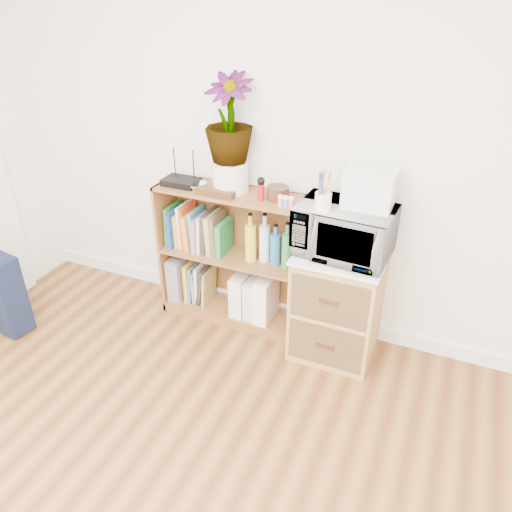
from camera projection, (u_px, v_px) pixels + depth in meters
The scene contains 21 objects.
skirting_board at pixel (287, 310), 3.55m from camera, with size 4.00×0.02×0.10m, color white.
bookshelf at pixel (233, 258), 3.34m from camera, with size 1.00×0.30×0.95m, color brown.
wicker_unit at pixel (337, 305), 3.09m from camera, with size 0.50×0.45×0.70m, color #9E7542.
microwave at pixel (344, 231), 2.82m from camera, with size 0.53×0.36×0.30m, color silver.
pen_cup at pixel (323, 201), 2.69m from camera, with size 0.09×0.09×0.10m, color white.
small_appliance at pixel (370, 188), 2.71m from camera, with size 0.27×0.22×0.21m, color silver.
router at pixel (181, 182), 3.20m from camera, with size 0.23×0.15×0.04m, color black.
white_bowl at pixel (195, 185), 3.16m from camera, with size 0.13×0.13×0.03m, color white.
plant_pot at pixel (230, 176), 3.08m from camera, with size 0.22×0.22×0.19m, color silver.
potted_plant at pixel (229, 119), 2.90m from camera, with size 0.29×0.29×0.52m, color #336F2C.
trinket_box at pixel (215, 193), 3.04m from camera, with size 0.25×0.06×0.04m, color #371C0F.
kokeshi_doll at pixel (261, 192), 2.98m from camera, with size 0.04×0.04×0.10m, color maroon.
wooden_bowl at pixel (278, 193), 2.99m from camera, with size 0.13×0.13×0.08m, color #3A240F.
paint_jars at pixel (286, 203), 2.88m from camera, with size 0.12×0.04×0.06m, color pink.
file_box at pixel (181, 275), 3.61m from camera, with size 0.10×0.26×0.32m, color slate.
magazine_holder_left at pixel (242, 292), 3.44m from camera, with size 0.09×0.24×0.30m, color white.
magazine_holder_mid at pixel (255, 296), 3.41m from camera, with size 0.09×0.23×0.28m, color silver.
magazine_holder_right at pixel (266, 297), 3.37m from camera, with size 0.10×0.25×0.32m, color white.
cookbooks at pixel (198, 230), 3.35m from camera, with size 0.43×0.20×0.30m.
liquor_bottles at pixel (275, 242), 3.15m from camera, with size 0.39×0.07×0.32m.
lower_books at pixel (200, 282), 3.57m from camera, with size 0.18×0.19×0.30m.
Camera 1 is at (0.94, -0.50, 2.15)m, focal length 35.00 mm.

